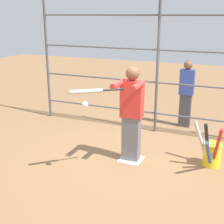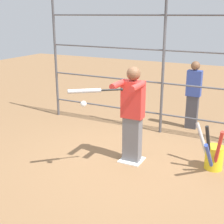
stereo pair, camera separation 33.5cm
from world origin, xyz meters
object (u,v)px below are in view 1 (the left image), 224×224
bat_bucket (211,153)px  bystander_behind_fence (186,93)px  baseball_bat_swinging (91,91)px  softball_in_flight (85,104)px  batter (131,112)px

bat_bucket → bystander_behind_fence: 2.12m
baseball_bat_swinging → softball_in_flight: 0.23m
baseball_bat_swinging → bystander_behind_fence: bystander_behind_fence is taller
batter → softball_in_flight: bearing=61.4°
bystander_behind_fence → batter: bearing=76.1°
baseball_bat_swinging → bystander_behind_fence: size_ratio=0.42×
batter → bat_bucket: bearing=-166.1°
batter → baseball_bat_swinging: size_ratio=2.60×
softball_in_flight → bystander_behind_fence: (-1.01, -3.06, -0.42)m
batter → baseball_bat_swinging: (0.38, 0.80, 0.52)m
softball_in_flight → bystander_behind_fence: size_ratio=0.06×
batter → bystander_behind_fence: batter is taller
bat_bucket → bystander_behind_fence: bystander_behind_fence is taller
batter → softball_in_flight: batter is taller
bat_bucket → bystander_behind_fence: size_ratio=0.53×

